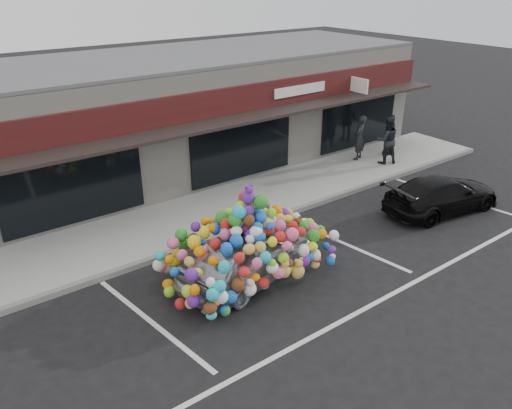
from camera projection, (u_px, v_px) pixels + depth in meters
ground at (270, 278)px, 12.68m from camera, size 90.00×90.00×0.00m
shop_building at (126, 122)px, 17.88m from camera, size 24.00×7.20×4.31m
sidewalk at (191, 219)px, 15.55m from camera, size 26.00×3.00×0.15m
kerb at (217, 237)px, 14.46m from camera, size 26.00×0.18×0.16m
parking_stripe_left at (152, 322)px, 11.09m from camera, size 0.73×4.37×0.01m
parking_stripe_mid at (342, 243)px, 14.33m from camera, size 0.73×4.37×0.01m
parking_stripe_right at (453, 197)px, 17.25m from camera, size 0.73×4.37×0.01m
lane_line at (394, 293)px, 12.09m from camera, size 14.00×0.12×0.01m
toy_car at (250, 248)px, 12.38m from camera, size 2.94×4.60×2.51m
black_sedan at (442, 194)px, 15.99m from camera, size 2.26×4.28×1.18m
pedestrian_a at (359, 138)px, 19.88m from camera, size 0.78×0.67×1.80m
pedestrian_b at (387, 140)px, 19.46m from camera, size 1.13×1.04×1.88m
pedestrian_c at (390, 134)px, 20.45m from camera, size 1.06×0.87×1.69m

